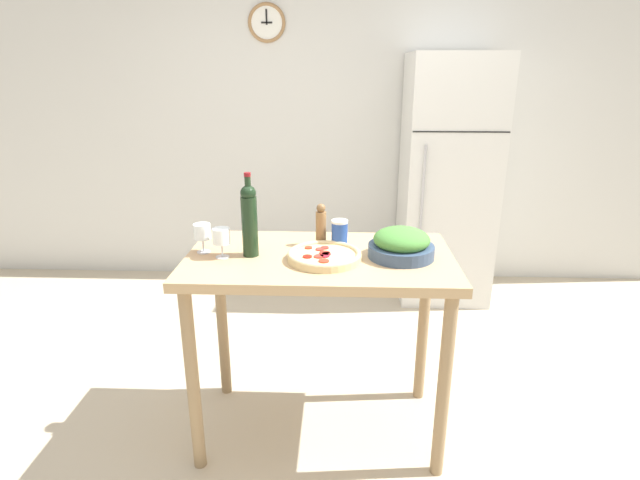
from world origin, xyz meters
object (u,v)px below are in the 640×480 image
object	(u,v)px
pepper_mill	(320,225)
salt_canister	(340,234)
wine_glass_near	(221,238)
salad_bowl	(401,244)
refrigerator	(447,181)
wine_glass_far	(202,233)
homemade_pizza	(324,256)
wine_bottle	(249,219)

from	to	relation	value
pepper_mill	salt_canister	bearing A→B (deg)	-15.83
wine_glass_near	salad_bowl	xyz separation A→B (m)	(0.78, 0.04, -0.03)
refrigerator	wine_glass_far	xyz separation A→B (m)	(-1.42, -1.65, 0.10)
refrigerator	salad_bowl	size ratio (longest dim) A/B	6.30
wine_glass_far	homemade_pizza	distance (m)	0.56
wine_bottle	homemade_pizza	world-z (taller)	wine_bottle
homemade_pizza	pepper_mill	bearing A→B (deg)	97.82
wine_glass_far	refrigerator	bearing A→B (deg)	49.27
salad_bowl	salt_canister	bearing A→B (deg)	156.15
wine_bottle	wine_glass_near	distance (m)	0.15
wine_bottle	wine_glass_near	xyz separation A→B (m)	(-0.12, -0.03, -0.08)
homemade_pizza	salt_canister	bearing A→B (deg)	69.28
wine_glass_far	pepper_mill	xyz separation A→B (m)	(0.52, 0.12, 0.00)
salad_bowl	wine_glass_near	bearing A→B (deg)	-177.22
wine_bottle	refrigerator	bearing A→B (deg)	54.43
pepper_mill	wine_glass_far	bearing A→B (deg)	-166.69
wine_bottle	salt_canister	distance (m)	0.43
wine_bottle	salt_canister	bearing A→B (deg)	17.77
salt_canister	wine_glass_near	bearing A→B (deg)	-162.89
wine_bottle	salad_bowl	world-z (taller)	wine_bottle
pepper_mill	wine_bottle	bearing A→B (deg)	-153.25
salad_bowl	homemade_pizza	world-z (taller)	salad_bowl
wine_glass_near	pepper_mill	bearing A→B (deg)	23.56
salad_bowl	salt_canister	world-z (taller)	salad_bowl
wine_glass_far	homemade_pizza	size ratio (longest dim) A/B	0.42
wine_glass_near	homemade_pizza	distance (m)	0.45
wine_glass_near	salad_bowl	bearing A→B (deg)	2.78
wine_glass_far	salad_bowl	distance (m)	0.89
wine_glass_far	homemade_pizza	bearing A→B (deg)	-7.60
wine_bottle	pepper_mill	bearing A→B (deg)	26.75
salad_bowl	homemade_pizza	xyz separation A→B (m)	(-0.34, -0.05, -0.04)
refrigerator	salt_canister	size ratio (longest dim) A/B	14.08
wine_glass_far	salt_canister	xyz separation A→B (m)	(0.61, 0.10, -0.03)
refrigerator	salt_canister	world-z (taller)	refrigerator
refrigerator	salad_bowl	xyz separation A→B (m)	(-0.54, -1.67, 0.07)
salad_bowl	refrigerator	bearing A→B (deg)	72.23
pepper_mill	homemade_pizza	size ratio (longest dim) A/B	0.62
wine_bottle	wine_glass_near	bearing A→B (deg)	-165.06
refrigerator	salt_canister	distance (m)	1.75
pepper_mill	homemade_pizza	xyz separation A→B (m)	(0.03, -0.20, -0.08)
wine_glass_near	salad_bowl	size ratio (longest dim) A/B	0.46
refrigerator	wine_glass_far	size ratio (longest dim) A/B	13.67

